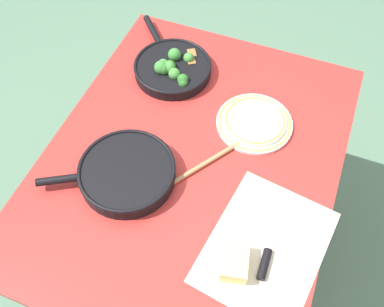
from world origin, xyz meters
name	(u,v)px	position (x,y,z in m)	size (l,w,h in m)	color
ground_plane	(192,250)	(0.00, 0.00, 0.00)	(14.00, 14.00, 0.00)	#51755B
dining_table_red	(192,172)	(0.00, 0.00, 0.68)	(1.14, 0.89, 0.77)	#B72D28
skillet_broccoli	(172,67)	(0.32, 0.20, 0.80)	(0.36, 0.35, 0.08)	black
skillet_eggs	(127,173)	(-0.14, 0.15, 0.80)	(0.29, 0.38, 0.05)	black
wooden_spoon	(181,178)	(-0.09, 0.00, 0.78)	(0.31, 0.22, 0.02)	#A87A4C
parchment_sheet	(266,246)	(-0.20, -0.30, 0.77)	(0.43, 0.35, 0.00)	beige
grater_knife	(269,247)	(-0.20, -0.30, 0.78)	(0.27, 0.03, 0.02)	silver
cheese_block	(234,262)	(-0.28, -0.23, 0.80)	(0.11, 0.09, 0.05)	#EFD67A
dinner_plate_stack	(255,122)	(0.20, -0.14, 0.78)	(0.25, 0.25, 0.03)	silver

